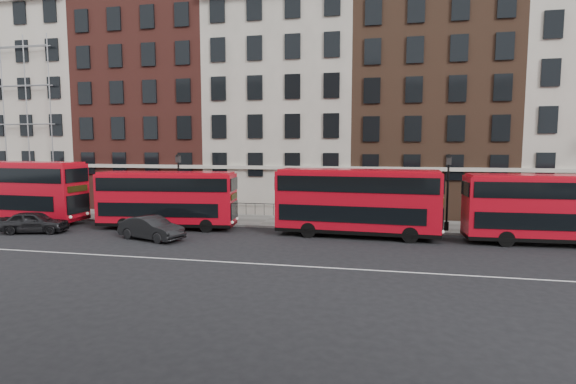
% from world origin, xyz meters
% --- Properties ---
extents(ground, '(120.00, 120.00, 0.00)m').
position_xyz_m(ground, '(0.00, 0.00, 0.00)').
color(ground, black).
rests_on(ground, ground).
extents(pavement, '(80.00, 5.00, 0.15)m').
position_xyz_m(pavement, '(0.00, 10.50, 0.07)').
color(pavement, gray).
rests_on(pavement, ground).
extents(kerb, '(80.00, 0.30, 0.16)m').
position_xyz_m(kerb, '(0.00, 8.00, 0.08)').
color(kerb, gray).
rests_on(kerb, ground).
extents(road_centre_line, '(70.00, 0.12, 0.01)m').
position_xyz_m(road_centre_line, '(0.00, -2.00, 0.01)').
color(road_centre_line, white).
rests_on(road_centre_line, ground).
extents(building_terrace, '(64.00, 11.95, 22.00)m').
position_xyz_m(building_terrace, '(-0.31, 17.88, 10.24)').
color(building_terrace, beige).
rests_on(building_terrace, ground).
extents(bus_a, '(11.51, 3.21, 4.79)m').
position_xyz_m(bus_a, '(-19.16, 6.01, 2.57)').
color(bus_a, '#BA0919').
rests_on(bus_a, ground).
extents(bus_b, '(10.08, 3.44, 4.15)m').
position_xyz_m(bus_b, '(-6.31, 6.01, 2.23)').
color(bus_b, '#BA0919').
rests_on(bus_b, ground).
extents(bus_c, '(10.80, 3.12, 4.49)m').
position_xyz_m(bus_c, '(7.31, 6.02, 2.41)').
color(bus_c, '#BA0919').
rests_on(bus_c, ground).
extents(bus_d, '(10.30, 2.86, 4.29)m').
position_xyz_m(bus_d, '(19.11, 6.01, 2.30)').
color(bus_d, '#BA0919').
rests_on(bus_d, ground).
extents(car_rear, '(4.74, 2.84, 1.51)m').
position_xyz_m(car_rear, '(-14.63, 2.70, 0.76)').
color(car_rear, black).
rests_on(car_rear, ground).
extents(car_front, '(4.86, 2.95, 1.51)m').
position_xyz_m(car_front, '(-5.55, 2.34, 0.76)').
color(car_front, black).
rests_on(car_front, ground).
extents(lamp_post_left, '(0.44, 0.44, 5.33)m').
position_xyz_m(lamp_post_left, '(-6.62, 8.70, 3.08)').
color(lamp_post_left, black).
rests_on(lamp_post_left, pavement).
extents(lamp_post_right, '(0.44, 0.44, 5.33)m').
position_xyz_m(lamp_post_right, '(13.40, 8.81, 3.08)').
color(lamp_post_right, black).
rests_on(lamp_post_right, pavement).
extents(traffic_light, '(0.25, 0.45, 3.27)m').
position_xyz_m(traffic_light, '(21.00, 8.53, 2.45)').
color(traffic_light, black).
rests_on(traffic_light, pavement).
extents(iron_railings, '(6.60, 0.06, 1.00)m').
position_xyz_m(iron_railings, '(0.00, 12.70, 0.65)').
color(iron_railings, black).
rests_on(iron_railings, pavement).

